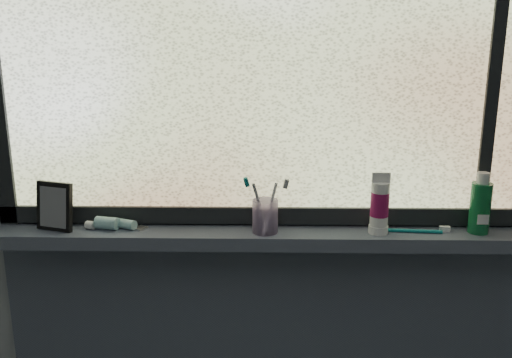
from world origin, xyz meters
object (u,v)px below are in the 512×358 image
(mouthwash_bottle, at_px, (481,203))
(vanity_mirror, at_px, (55,206))
(toothbrush_cup, at_px, (265,216))
(cream_tube, at_px, (380,201))

(mouthwash_bottle, bearing_deg, vanity_mirror, 179.96)
(toothbrush_cup, xyz_separation_m, mouthwash_bottle, (0.60, 0.01, 0.04))
(vanity_mirror, distance_m, mouthwash_bottle, 1.20)
(vanity_mirror, xyz_separation_m, cream_tube, (0.92, -0.01, 0.02))
(vanity_mirror, relative_size, mouthwash_bottle, 0.96)
(vanity_mirror, distance_m, cream_tube, 0.92)
(vanity_mirror, height_order, mouthwash_bottle, mouthwash_bottle)
(toothbrush_cup, relative_size, mouthwash_bottle, 0.66)
(cream_tube, bearing_deg, mouthwash_bottle, 2.34)
(vanity_mirror, bearing_deg, mouthwash_bottle, 17.30)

